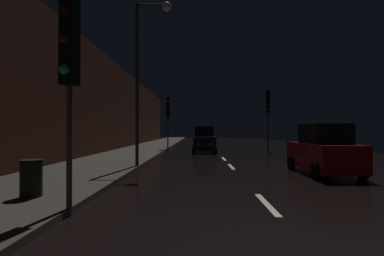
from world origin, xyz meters
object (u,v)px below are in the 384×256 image
traffic_light_far_left (168,112)px  car_parked_right_near (323,151)px  traffic_light_far_right (268,107)px  traffic_light_near_left (69,57)px  streetlamp_overhead (146,60)px  car_approaching_headlights (204,140)px  trash_bin_curbside (31,178)px

traffic_light_far_left → car_parked_right_near: bearing=19.0°
traffic_light_far_right → traffic_light_near_left: 20.74m
traffic_light_far_left → traffic_light_near_left: bearing=-10.4°
streetlamp_overhead → car_parked_right_near: (7.65, -1.49, -4.21)m
traffic_light_near_left → car_parked_right_near: size_ratio=1.13×
traffic_light_far_right → car_parked_right_near: (-0.80, -12.69, -2.85)m
car_approaching_headlights → trash_bin_curbside: bearing=-15.4°
traffic_light_far_left → car_approaching_headlights: traffic_light_far_left is taller
traffic_light_near_left → streetlamp_overhead: (0.33, 7.59, 1.78)m
traffic_light_near_left → streetlamp_overhead: streetlamp_overhead is taller
traffic_light_far_right → car_parked_right_near: size_ratio=1.26×
traffic_light_near_left → car_approaching_headlights: size_ratio=1.10×
streetlamp_overhead → car_parked_right_near: streetlamp_overhead is taller
traffic_light_near_left → car_approaching_headlights: (3.33, 18.42, -2.40)m
car_approaching_headlights → streetlamp_overhead: bearing=-15.5°
streetlamp_overhead → trash_bin_curbside: bearing=-105.4°
traffic_light_far_left → car_parked_right_near: size_ratio=1.16×
streetlamp_overhead → car_approaching_headlights: size_ratio=1.86×
traffic_light_far_right → streetlamp_overhead: 14.09m
traffic_light_near_left → car_parked_right_near: traffic_light_near_left is taller
car_approaching_headlights → car_parked_right_near: bearing=20.7°
trash_bin_curbside → car_parked_right_near: bearing=27.8°
traffic_light_far_left → traffic_light_far_right: bearing=70.4°
car_approaching_headlights → traffic_light_near_left: bearing=-10.3°
traffic_light_near_left → car_parked_right_near: bearing=136.5°
trash_bin_curbside → car_approaching_headlights: 17.94m
streetlamp_overhead → trash_bin_curbside: 8.09m
traffic_light_far_left → car_approaching_headlights: 4.46m
trash_bin_curbside → car_approaching_headlights: (4.78, 17.29, 0.36)m
traffic_light_far_right → trash_bin_curbside: 20.65m
trash_bin_curbside → car_approaching_headlights: car_approaching_headlights is taller
trash_bin_curbside → traffic_light_far_left: bearing=85.4°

